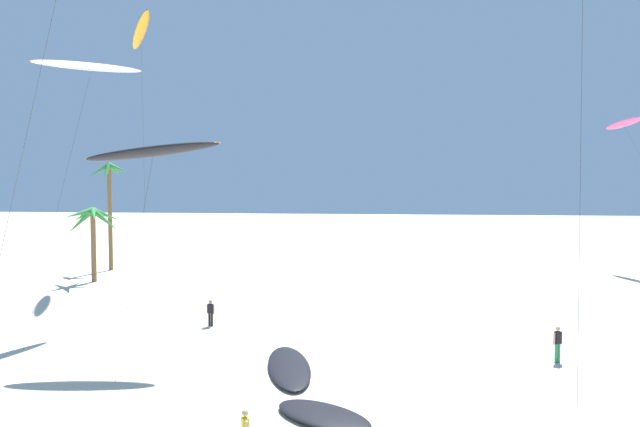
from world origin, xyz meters
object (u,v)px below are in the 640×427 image
(flying_kite_5, at_px, (153,151))
(palm_tree_1, at_px, (109,186))
(person_near_right, at_px, (558,343))
(flying_kite_1, at_px, (141,31))
(palm_tree_0, at_px, (93,221))
(grounded_kite_2, at_px, (289,367))
(grounded_kite_0, at_px, (323,415))
(flying_kite_2, at_px, (624,124))
(flying_kite_6, at_px, (92,67))
(person_mid_field, at_px, (211,312))

(flying_kite_5, bearing_deg, palm_tree_1, 121.99)
(palm_tree_1, relative_size, person_near_right, 6.11)
(flying_kite_1, bearing_deg, palm_tree_0, -159.19)
(flying_kite_5, distance_m, grounded_kite_2, 12.29)
(flying_kite_1, xyz_separation_m, grounded_kite_0, (18.80, -26.57, -21.40))
(flying_kite_1, relative_size, flying_kite_5, 2.12)
(palm_tree_1, distance_m, flying_kite_1, 15.24)
(flying_kite_2, relative_size, flying_kite_5, 1.40)
(flying_kite_5, relative_size, flying_kite_6, 0.67)
(palm_tree_0, xyz_separation_m, flying_kite_6, (7.80, -13.55, 9.98))
(flying_kite_5, xyz_separation_m, person_mid_field, (1.17, 5.06, -9.15))
(flying_kite_1, distance_m, person_near_right, 40.40)
(grounded_kite_2, bearing_deg, person_mid_field, 130.42)
(person_mid_field, bearing_deg, flying_kite_6, -176.45)
(grounded_kite_0, height_order, person_near_right, person_near_right)
(grounded_kite_2, bearing_deg, palm_tree_0, 135.71)
(palm_tree_1, distance_m, grounded_kite_0, 40.55)
(palm_tree_1, distance_m, flying_kite_5, 28.84)
(flying_kite_1, xyz_separation_m, grounded_kite_2, (16.67, -21.57, -21.41))
(grounded_kite_2, bearing_deg, flying_kite_5, 165.02)
(palm_tree_0, relative_size, palm_tree_1, 0.61)
(grounded_kite_0, bearing_deg, flying_kite_1, 125.27)
(flying_kite_1, xyz_separation_m, flying_kite_5, (9.58, -19.68, -11.55))
(flying_kite_1, relative_size, flying_kite_2, 1.52)
(person_near_right, relative_size, person_mid_field, 1.09)
(palm_tree_1, height_order, flying_kite_5, flying_kite_5)
(flying_kite_6, bearing_deg, flying_kite_2, 33.74)
(person_mid_field, bearing_deg, person_near_right, -13.67)
(palm_tree_0, bearing_deg, flying_kite_6, -60.08)
(palm_tree_0, distance_m, person_mid_field, 20.17)
(flying_kite_1, height_order, grounded_kite_0, flying_kite_1)
(flying_kite_5, bearing_deg, grounded_kite_0, -36.81)
(flying_kite_2, xyz_separation_m, flying_kite_6, (-40.44, -27.01, 0.87))
(flying_kite_1, distance_m, grounded_kite_0, 38.96)
(grounded_kite_0, height_order, grounded_kite_2, grounded_kite_0)
(flying_kite_5, bearing_deg, palm_tree_0, 126.59)
(flying_kite_2, bearing_deg, person_mid_field, -141.63)
(palm_tree_1, xyz_separation_m, person_near_right, (34.72, -23.81, -7.28))
(flying_kite_1, bearing_deg, flying_kite_2, 15.11)
(palm_tree_1, relative_size, flying_kite_5, 0.98)
(grounded_kite_0, bearing_deg, flying_kite_2, 56.48)
(grounded_kite_0, bearing_deg, flying_kite_6, 142.30)
(palm_tree_0, bearing_deg, grounded_kite_2, -44.29)
(flying_kite_5, height_order, person_near_right, flying_kite_5)
(flying_kite_2, bearing_deg, flying_kite_5, -137.68)
(palm_tree_0, height_order, grounded_kite_0, palm_tree_0)
(flying_kite_6, bearing_deg, palm_tree_0, 119.92)
(palm_tree_1, relative_size, flying_kite_6, 0.65)
(flying_kite_1, xyz_separation_m, person_mid_field, (10.74, -14.62, -20.69))
(flying_kite_2, relative_size, flying_kite_6, 0.93)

